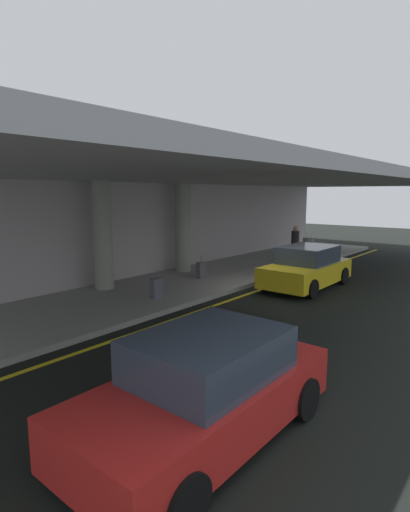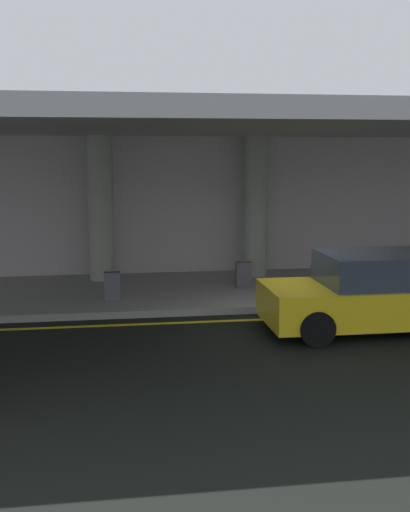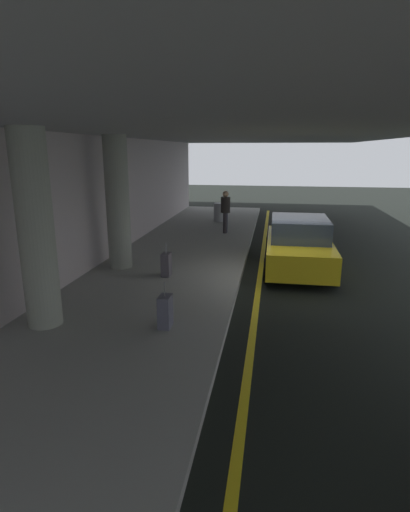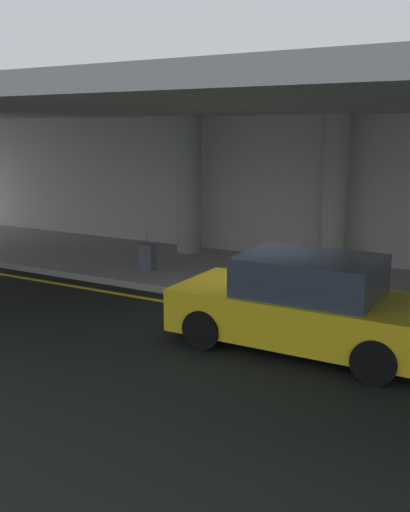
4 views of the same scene
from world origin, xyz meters
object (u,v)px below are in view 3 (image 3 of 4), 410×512
traveler_with_luggage (225,209)px  suitcase_upright_primary (166,265)px  trash_bin_steel (220,212)px  suitcase_upright_secondary (165,311)px  support_column_far_left (36,231)px  support_column_left_mid (118,203)px  car_yellow_taxi (299,245)px

traveler_with_luggage → suitcase_upright_primary: (-6.06, 0.84, -0.65)m
traveler_with_luggage → trash_bin_steel: bearing=121.5°
trash_bin_steel → suitcase_upright_primary: bearing=178.4°
suitcase_upright_primary → suitcase_upright_secondary: bearing=-178.6°
support_column_far_left → support_column_left_mid: same height
car_yellow_taxi → suitcase_upright_primary: (-1.79, 3.51, -0.25)m
support_column_left_mid → car_yellow_taxi: size_ratio=0.89×
support_column_left_mid → traveler_with_luggage: bearing=-23.4°
support_column_far_left → suitcase_upright_secondary: 2.78m
suitcase_upright_primary → support_column_left_mid: bearing=54.6°
support_column_far_left → traveler_with_luggage: support_column_far_left is taller
support_column_left_mid → car_yellow_taxi: support_column_left_mid is taller
car_yellow_taxi → support_column_far_left: bearing=138.4°
support_column_far_left → traveler_with_luggage: size_ratio=2.17×
car_yellow_taxi → traveler_with_luggage: size_ratio=2.44×
support_column_left_mid → car_yellow_taxi: 5.31m
trash_bin_steel → suitcase_upright_secondary: bearing=-177.3°
support_column_far_left → support_column_left_mid: size_ratio=1.00×
support_column_left_mid → suitcase_upright_secondary: bearing=-148.3°
support_column_left_mid → suitcase_upright_primary: 2.23m
support_column_far_left → trash_bin_steel: support_column_far_left is taller
traveler_with_luggage → suitcase_upright_secondary: bearing=-71.1°
support_column_far_left → suitcase_upright_secondary: bearing=-84.1°
trash_bin_steel → support_column_left_mid: bearing=167.8°
car_yellow_taxi → trash_bin_steel: bearing=27.7°
car_yellow_taxi → suitcase_upright_primary: size_ratio=4.56×
car_yellow_taxi → trash_bin_steel: car_yellow_taxi is taller
support_column_far_left → suitcase_upright_secondary: (0.24, -2.32, -1.51)m
support_column_left_mid → car_yellow_taxi: bearing=-76.9°
car_yellow_taxi → suitcase_upright_secondary: (-4.92, 2.70, -0.25)m
traveler_with_luggage → car_yellow_taxi: bearing=-39.0°
traveler_with_luggage → suitcase_upright_secondary: traveler_with_luggage is taller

